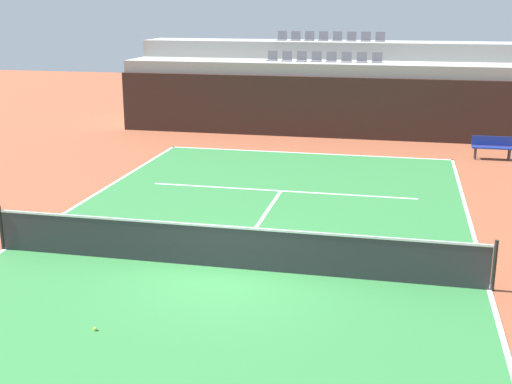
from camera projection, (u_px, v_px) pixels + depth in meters
name	position (u px, v px, depth m)	size (l,w,h in m)	color
ground_plane	(229.00, 268.00, 14.63)	(80.00, 80.00, 0.00)	brown
court_surface	(229.00, 268.00, 14.63)	(11.00, 24.00, 0.01)	#2D7238
baseline_far	(307.00, 153.00, 25.86)	(11.00, 0.10, 0.00)	white
sideline_left	(5.00, 249.00, 15.75)	(0.10, 24.00, 0.00)	white
sideline_right	(489.00, 290.00, 13.50)	(0.10, 24.00, 0.00)	white
service_line_far	(281.00, 191.00, 20.64)	(8.26, 0.10, 0.00)	white
centre_service_line	(259.00, 223.00, 17.63)	(0.10, 6.40, 0.00)	white
back_wall	(319.00, 107.00, 28.70)	(17.85, 0.30, 2.61)	black
stands_tier_lower	(322.00, 97.00, 29.90)	(17.85, 2.40, 3.12)	#9E9E99
stands_tier_upper	(329.00, 83.00, 32.05)	(17.85, 2.40, 3.90)	#9E9E99
seating_row_lower	(324.00, 59.00, 29.54)	(5.09, 0.44, 0.44)	slate
seating_row_upper	(330.00, 38.00, 31.58)	(5.09, 0.44, 0.44)	slate
tennis_net	(228.00, 247.00, 14.49)	(11.08, 0.08, 1.07)	black
player_bench	(493.00, 146.00, 24.79)	(1.50, 0.40, 0.85)	navy
tennis_ball_0	(95.00, 329.00, 11.81)	(0.07, 0.07, 0.07)	#CCE033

